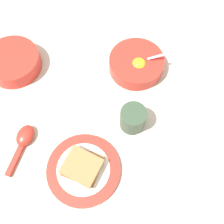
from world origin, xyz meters
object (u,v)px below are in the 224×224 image
Objects in this scene: toast_sandwich at (82,166)px; soup_spoon at (24,140)px; toast_plate at (84,170)px; drinking_cup at (133,118)px; egg_bowl at (136,64)px; congee_bowl at (13,62)px.

toast_sandwich reaches higher than soup_spoon.
drinking_cup is at bearing 164.60° from toast_plate.
drinking_cup is (0.18, 0.08, 0.02)m from egg_bowl.
egg_bowl is at bearing -175.62° from toast_plate.
egg_bowl reaches higher than toast_sandwich.
toast_sandwich is (0.36, 0.02, 0.00)m from egg_bowl.
congee_bowl is (-0.18, -0.38, 0.02)m from toast_plate.
soup_spoon is (0.01, -0.19, -0.02)m from toast_sandwich.
toast_sandwich is 0.68× the size of soup_spoon.
soup_spoon is at bearing -86.36° from toast_plate.
drinking_cup reaches higher than soup_spoon.
soup_spoon is (0.01, -0.19, 0.01)m from toast_plate.
egg_bowl reaches higher than soup_spoon.
toast_sandwich is (-0.00, -0.00, 0.02)m from toast_plate.
congee_bowl reaches higher than soup_spoon.
drinking_cup reaches higher than toast_plate.
toast_sandwich is 0.41m from congee_bowl.
congee_bowl is 0.43m from drinking_cup.
egg_bowl is 0.20m from drinking_cup.
drinking_cup is at bearing 23.87° from egg_bowl.
congee_bowl is at bearing -115.53° from toast_plate.
soup_spoon is 0.31m from drinking_cup.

